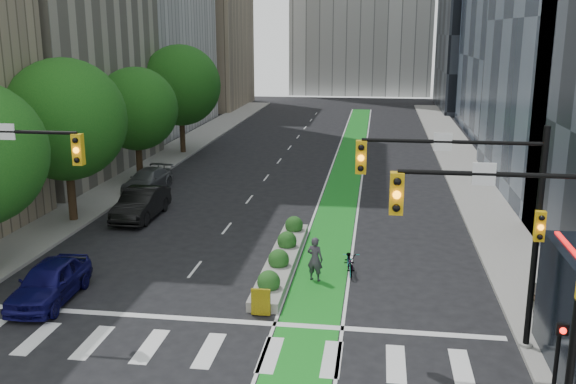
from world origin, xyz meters
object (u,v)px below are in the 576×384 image
(cyclist, at_px, (315,259))
(pedestrian_far, at_px, (556,294))
(parked_car_left_near, at_px, (50,282))
(parked_car_left_mid, at_px, (141,204))
(pedestrian_near, at_px, (542,296))
(parked_car_left_far, at_px, (147,180))
(bicycle, at_px, (350,261))
(median_planter, at_px, (282,257))

(cyclist, distance_m, pedestrian_far, 9.23)
(cyclist, height_order, pedestrian_far, pedestrian_far)
(parked_car_left_near, distance_m, parked_car_left_mid, 11.21)
(parked_car_left_near, distance_m, pedestrian_far, 18.72)
(parked_car_left_mid, relative_size, pedestrian_near, 2.88)
(parked_car_left_mid, bearing_deg, parked_car_left_far, 107.63)
(bicycle, xyz_separation_m, pedestrian_near, (6.92, -3.91, 0.51))
(parked_car_left_far, bearing_deg, pedestrian_far, -31.66)
(parked_car_left_far, xyz_separation_m, pedestrian_near, (20.62, -16.70, 0.35))
(cyclist, height_order, parked_car_left_far, cyclist)
(parked_car_left_near, relative_size, pedestrian_far, 2.60)
(parked_car_left_near, xyz_separation_m, pedestrian_near, (18.16, 0.67, 0.24))
(cyclist, height_order, parked_car_left_mid, cyclist)
(parked_car_left_mid, xyz_separation_m, pedestrian_near, (18.72, -10.52, 0.19))
(bicycle, bearing_deg, median_planter, 163.79)
(median_planter, height_order, pedestrian_near, pedestrian_near)
(bicycle, relative_size, cyclist, 1.04)
(cyclist, bearing_deg, parked_car_left_near, 37.22)
(parked_car_left_near, bearing_deg, parked_car_left_far, 95.55)
(median_planter, height_order, parked_car_left_mid, parked_car_left_mid)
(pedestrian_far, bearing_deg, parked_car_left_far, -58.02)
(parked_car_left_mid, height_order, pedestrian_far, pedestrian_far)
(parked_car_left_near, distance_m, parked_car_left_far, 17.55)
(parked_car_left_mid, bearing_deg, median_planter, -34.46)
(parked_car_left_near, xyz_separation_m, pedestrian_far, (18.70, 0.88, 0.25))
(median_planter, relative_size, parked_car_left_near, 2.22)
(median_planter, bearing_deg, parked_car_left_near, -148.57)
(cyclist, relative_size, pedestrian_near, 1.07)
(cyclist, bearing_deg, parked_car_left_mid, -18.82)
(pedestrian_near, bearing_deg, pedestrian_far, -78.73)
(pedestrian_near, bearing_deg, median_planter, 56.49)
(cyclist, xyz_separation_m, pedestrian_near, (8.32, -2.81, 0.09))
(median_planter, height_order, cyclist, cyclist)
(cyclist, bearing_deg, parked_car_left_far, -30.74)
(bicycle, bearing_deg, parked_car_left_near, -165.37)
(parked_car_left_near, relative_size, parked_car_left_mid, 0.91)
(parked_car_left_near, bearing_deg, pedestrian_far, 0.18)
(median_planter, xyz_separation_m, parked_car_left_far, (-10.70, 12.33, 0.31))
(pedestrian_near, relative_size, pedestrian_far, 0.99)
(parked_car_left_mid, relative_size, pedestrian_far, 2.86)
(parked_car_left_near, height_order, pedestrian_near, pedestrian_near)
(cyclist, bearing_deg, pedestrian_near, 179.04)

